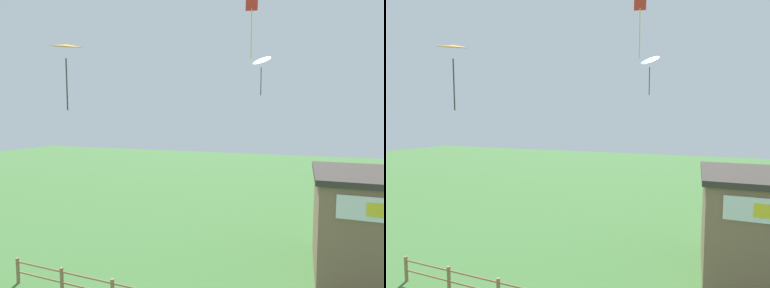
# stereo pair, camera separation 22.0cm
# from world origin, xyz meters

# --- Properties ---
(kite_red_diamond) EXTENTS (0.80, 0.63, 3.78)m
(kite_red_diamond) POSITION_xyz_m (0.95, 16.33, 13.37)
(kite_red_diamond) COLOR red
(kite_orange_delta) EXTENTS (1.69, 1.69, 2.66)m
(kite_orange_delta) POSITION_xyz_m (-4.67, 7.19, 9.82)
(kite_orange_delta) COLOR orange
(kite_cyan_delta) EXTENTS (1.47, 1.43, 2.42)m
(kite_cyan_delta) POSITION_xyz_m (1.55, 16.44, 10.55)
(kite_cyan_delta) COLOR #2DB2C6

